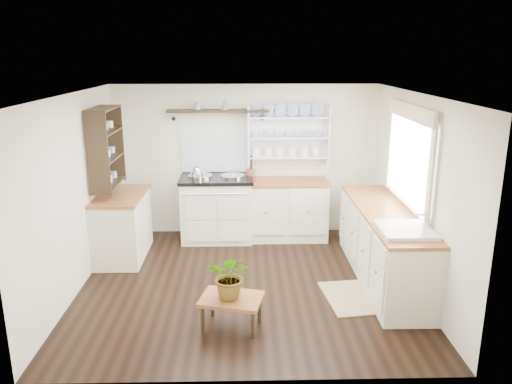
% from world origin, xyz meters
% --- Properties ---
extents(floor, '(4.00, 3.80, 0.01)m').
position_xyz_m(floor, '(0.00, 0.00, 0.00)').
color(floor, black).
rests_on(floor, ground).
extents(wall_back, '(4.00, 0.02, 2.30)m').
position_xyz_m(wall_back, '(0.00, 1.90, 1.15)').
color(wall_back, silver).
rests_on(wall_back, ground).
extents(wall_right, '(0.02, 3.80, 2.30)m').
position_xyz_m(wall_right, '(2.00, 0.00, 1.15)').
color(wall_right, silver).
rests_on(wall_right, ground).
extents(wall_left, '(0.02, 3.80, 2.30)m').
position_xyz_m(wall_left, '(-2.00, 0.00, 1.15)').
color(wall_left, silver).
rests_on(wall_left, ground).
extents(ceiling, '(4.00, 3.80, 0.01)m').
position_xyz_m(ceiling, '(0.00, 0.00, 2.30)').
color(ceiling, white).
rests_on(ceiling, wall_back).
extents(window, '(0.08, 1.55, 1.22)m').
position_xyz_m(window, '(1.95, 0.15, 1.56)').
color(window, white).
rests_on(window, wall_right).
extents(aga_cooker, '(1.08, 0.75, 1.00)m').
position_xyz_m(aga_cooker, '(-0.43, 1.57, 0.49)').
color(aga_cooker, silver).
rests_on(aga_cooker, floor).
extents(back_cabinets, '(1.27, 0.63, 0.90)m').
position_xyz_m(back_cabinets, '(0.60, 1.60, 0.46)').
color(back_cabinets, '#EDE7CC').
rests_on(back_cabinets, floor).
extents(right_cabinets, '(0.62, 2.43, 0.90)m').
position_xyz_m(right_cabinets, '(1.70, 0.10, 0.46)').
color(right_cabinets, '#EDE7CC').
rests_on(right_cabinets, floor).
extents(belfast_sink, '(0.55, 0.60, 0.45)m').
position_xyz_m(belfast_sink, '(1.70, -0.65, 0.80)').
color(belfast_sink, white).
rests_on(belfast_sink, right_cabinets).
extents(left_cabinets, '(0.62, 1.13, 0.90)m').
position_xyz_m(left_cabinets, '(-1.70, 0.90, 0.46)').
color(left_cabinets, '#EDE7CC').
rests_on(left_cabinets, floor).
extents(plate_rack, '(1.20, 0.22, 0.90)m').
position_xyz_m(plate_rack, '(0.65, 1.86, 1.56)').
color(plate_rack, white).
rests_on(plate_rack, wall_back).
extents(high_shelf, '(1.50, 0.29, 0.16)m').
position_xyz_m(high_shelf, '(-0.40, 1.78, 1.91)').
color(high_shelf, black).
rests_on(high_shelf, wall_back).
extents(left_shelving, '(0.28, 0.80, 1.05)m').
position_xyz_m(left_shelving, '(-1.84, 0.90, 1.55)').
color(left_shelving, black).
rests_on(left_shelving, wall_left).
extents(kettle, '(0.18, 0.18, 0.23)m').
position_xyz_m(kettle, '(-0.71, 1.45, 1.04)').
color(kettle, silver).
rests_on(kettle, aga_cooker).
extents(utensil_crock, '(0.13, 0.13, 0.15)m').
position_xyz_m(utensil_crock, '(0.08, 1.68, 0.98)').
color(utensil_crock, brown).
rests_on(utensil_crock, back_cabinets).
extents(center_table, '(0.70, 0.57, 0.33)m').
position_xyz_m(center_table, '(-0.16, -1.01, 0.29)').
color(center_table, brown).
rests_on(center_table, floor).
extents(potted_plant, '(0.51, 0.47, 0.48)m').
position_xyz_m(potted_plant, '(-0.16, -1.01, 0.57)').
color(potted_plant, '#3F7233').
rests_on(potted_plant, center_table).
extents(floor_rug, '(0.65, 0.91, 0.02)m').
position_xyz_m(floor_rug, '(1.20, -0.42, 0.01)').
color(floor_rug, olive).
rests_on(floor_rug, floor).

